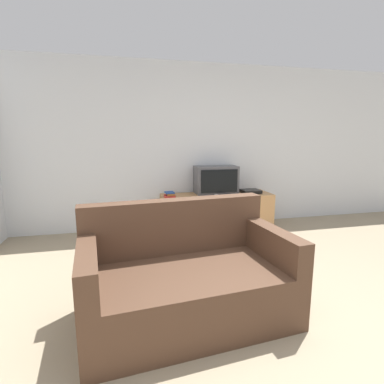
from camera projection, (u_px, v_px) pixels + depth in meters
name	position (u px, v px, depth m)	size (l,w,h in m)	color
ground_plane	(313.00, 337.00, 2.22)	(14.00, 14.00, 0.00)	gray
wall_back	(204.00, 147.00, 4.88)	(9.00, 0.06, 2.60)	silver
tv_stand	(217.00, 212.00, 4.78)	(1.74, 0.55, 0.56)	tan
television	(216.00, 180.00, 4.79)	(0.67, 0.35, 0.44)	#4C4C51
couch	(186.00, 281.00, 2.43)	(1.71, 1.06, 0.92)	#4C3323
book_stack	(170.00, 195.00, 4.51)	(0.16, 0.18, 0.08)	#B72D28
remote_on_stand	(218.00, 196.00, 4.56)	(0.07, 0.15, 0.02)	#B7B7B7
remote_secondary	(227.00, 195.00, 4.59)	(0.11, 0.19, 0.02)	#2D2D2D
set_top_box	(251.00, 191.00, 4.84)	(0.29, 0.26, 0.05)	black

